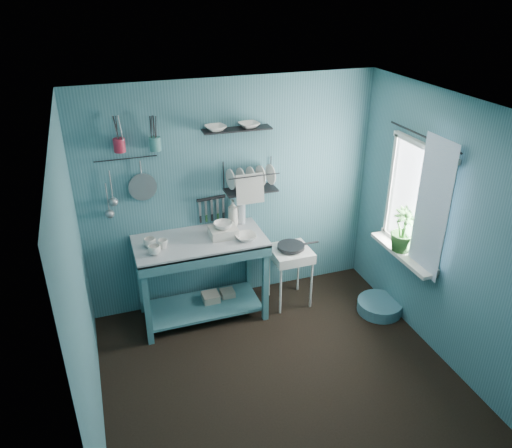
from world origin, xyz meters
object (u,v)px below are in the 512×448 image
object	(u,v)px
dish_rack	(251,177)
work_counter	(202,278)
hotplate_stand	(290,276)
utensil_cup_teal	(155,144)
mug_left	(154,250)
frying_pan	(291,246)
wash_tub	(223,232)
colander	(143,187)
mug_right	(150,243)
storage_tin_small	(228,298)
soap_bottle	(233,213)
floor_basin	(379,306)
storage_tin_large	(211,302)
mug_mid	(163,244)
utensil_cup_magenta	(119,145)
potted_plant	(403,230)
water_bottle	(241,211)

from	to	relation	value
dish_rack	work_counter	bearing A→B (deg)	-167.64
hotplate_stand	utensil_cup_teal	bearing A→B (deg)	172.10
mug_left	frying_pan	xyz separation A→B (m)	(1.48, 0.10, -0.28)
wash_tub	colander	world-z (taller)	colander
mug_right	mug_left	bearing A→B (deg)	-82.87
mug_left	storage_tin_small	distance (m)	1.21
soap_bottle	floor_basin	world-z (taller)	soap_bottle
storage_tin_large	frying_pan	bearing A→B (deg)	-7.11
work_counter	soap_bottle	bearing A→B (deg)	13.55
mug_right	floor_basin	xyz separation A→B (m)	(2.38, -0.57, -0.93)
dish_rack	mug_left	bearing A→B (deg)	-167.11
mug_left	frying_pan	distance (m)	1.51
mug_right	wash_tub	size ratio (longest dim) A/B	0.44
hotplate_stand	storage_tin_small	xyz separation A→B (m)	(-0.70, 0.14, -0.24)
colander	hotplate_stand	bearing A→B (deg)	-12.72
mug_mid	colander	xyz separation A→B (m)	(-0.11, 0.33, 0.49)
frying_pan	utensil_cup_magenta	size ratio (longest dim) A/B	2.31
frying_pan	mug_right	bearing A→B (deg)	177.63
mug_mid	colander	size ratio (longest dim) A/B	0.36
soap_bottle	storage_tin_small	world-z (taller)	soap_bottle
wash_tub	utensil_cup_magenta	size ratio (longest dim) A/B	2.15
hotplate_stand	storage_tin_large	xyz separation A→B (m)	(-0.90, 0.11, -0.23)
mug_right	utensil_cup_teal	distance (m)	0.97
potted_plant	storage_tin_large	xyz separation A→B (m)	(-1.86, 0.73, -0.95)
storage_tin_large	dish_rack	bearing A→B (deg)	15.29
wash_tub	soap_bottle	size ratio (longest dim) A/B	0.94
utensil_cup_teal	potted_plant	xyz separation A→B (m)	(2.29, -0.92, -0.86)
mug_right	utensil_cup_magenta	distance (m)	0.99
water_bottle	utensil_cup_magenta	bearing A→B (deg)	178.90
utensil_cup_magenta	storage_tin_small	xyz separation A→B (m)	(0.96, -0.16, -1.85)
mug_left	floor_basin	size ratio (longest dim) A/B	0.25
utensil_cup_teal	floor_basin	xyz separation A→B (m)	(2.21, -0.82, -1.86)
mug_mid	utensil_cup_teal	xyz separation A→B (m)	(0.05, 0.30, 0.93)
mug_right	floor_basin	world-z (taller)	mug_right
dish_rack	utensil_cup_magenta	world-z (taller)	utensil_cup_magenta
mug_mid	storage_tin_large	world-z (taller)	mug_mid
storage_tin_small	mug_left	bearing A→B (deg)	-162.90
floor_basin	mug_right	bearing A→B (deg)	166.41
hotplate_stand	colander	distance (m)	1.90
potted_plant	storage_tin_small	distance (m)	2.07
mug_right	hotplate_stand	bearing A→B (deg)	-2.37
frying_pan	colander	xyz separation A→B (m)	(-1.48, 0.33, 0.77)
work_counter	storage_tin_large	xyz separation A→B (m)	(0.10, 0.05, -0.37)
hotplate_stand	wash_tub	bearing A→B (deg)	-178.17
work_counter	utensil_cup_teal	world-z (taller)	utensil_cup_teal
frying_pan	utensil_cup_magenta	distance (m)	2.08
mug_right	storage_tin_small	xyz separation A→B (m)	(0.80, 0.08, -0.90)
floor_basin	potted_plant	bearing A→B (deg)	-51.85
dish_rack	frying_pan	bearing A→B (deg)	-39.04
mug_left	hotplate_stand	distance (m)	1.62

